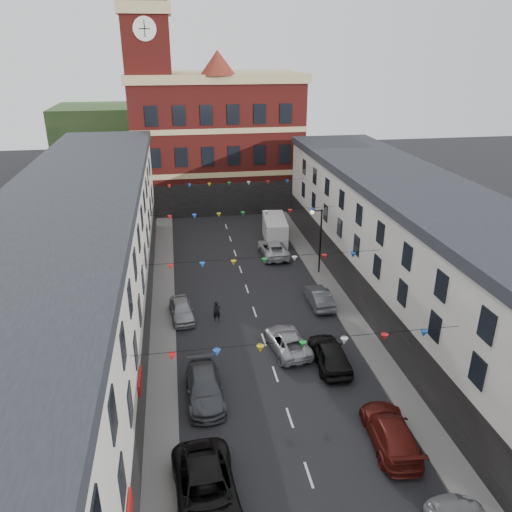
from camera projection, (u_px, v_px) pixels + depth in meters
ground at (275, 374)px, 30.88m from camera, size 160.00×160.00×0.00m
pavement_left at (163, 365)px, 31.63m from camera, size 1.80×64.00×0.15m
pavement_right at (369, 346)px, 33.71m from camera, size 1.80×64.00×0.15m
terrace_left at (67, 305)px, 27.95m from camera, size 8.40×56.00×10.70m
terrace_right at (455, 283)px, 31.69m from camera, size 8.40×56.00×9.70m
civic_building at (216, 139)px, 62.28m from camera, size 20.60×13.30×18.50m
clock_tower at (150, 84)px, 55.84m from camera, size 5.60×5.60×30.00m
distant_hill at (180, 135)px, 84.78m from camera, size 40.00×14.00×10.00m
street_lamp at (318, 233)px, 43.10m from camera, size 1.10×0.36×6.00m
car_left_c at (207, 492)px, 21.69m from camera, size 3.09×6.10×1.66m
car_left_d at (205, 388)px, 28.49m from camera, size 2.18×5.09×1.46m
car_left_e at (182, 310)px, 37.05m from camera, size 1.99×4.15×1.37m
car_right_c at (391, 432)px, 25.19m from camera, size 2.56×5.36×1.51m
car_right_d at (330, 354)px, 31.51m from camera, size 2.04×4.87×1.65m
car_right_e at (319, 297)px, 38.95m from camera, size 1.47×4.19×1.38m
car_right_f at (273, 248)px, 48.25m from camera, size 2.53×5.35×1.48m
moving_car at (287, 341)px, 33.16m from camera, size 2.78×5.00×1.32m
white_van at (275, 230)px, 51.73m from camera, size 2.71×5.81×2.49m
pedestrian at (217, 311)px, 36.61m from camera, size 0.63×0.46×1.59m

